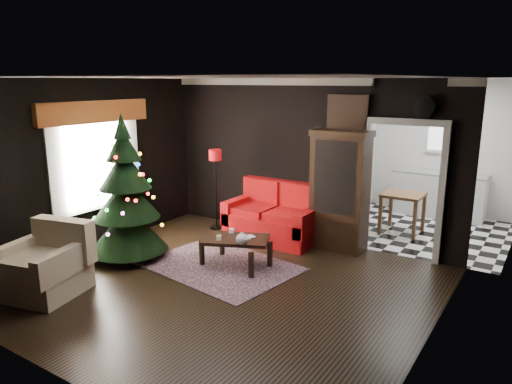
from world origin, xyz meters
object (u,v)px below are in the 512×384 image
Objects in this scene: loveseat at (273,212)px; floor_lamp at (216,190)px; wall_clock at (424,107)px; christmas_tree at (126,194)px; armchair at (43,261)px; kitchen_table at (402,213)px; teapot at (242,239)px; coffee_table at (236,252)px; curio_cabinet at (340,193)px.

floor_lamp is at bearing -165.91° from loveseat.
christmas_tree is at bearing -147.75° from wall_clock.
armchair is 6.08m from kitchen_table.
teapot is 3.31m from wall_clock.
wall_clock reaches higher than coffee_table.
kitchen_table reaches higher than teapot.
curio_cabinet is at bearing -114.44° from kitchen_table.
coffee_table is at bearing -140.95° from wall_clock.
loveseat is 2.53m from christmas_tree.
floor_lamp is at bearing 138.53° from teapot.
curio_cabinet is 2.25m from floor_lamp.
floor_lamp is 1.49× the size of coffee_table.
teapot is at bearing -41.47° from floor_lamp.
loveseat is at bearing 105.38° from teapot.
loveseat is 1.63m from teapot.
floor_lamp is 4.58× the size of wall_clock.
kitchen_table is at bearing 61.65° from coffee_table.
loveseat is at bearing -170.34° from wall_clock.
kitchen_table is (-0.55, 1.25, -2.00)m from wall_clock.
loveseat is at bearing 53.98° from christmas_tree.
floor_lamp is 0.63× the size of christmas_tree.
christmas_tree is 4.94m from kitchen_table.
curio_cabinet is 2.53× the size of kitchen_table.
armchair is at bearing -124.19° from curio_cabinet.
wall_clock reaches higher than floor_lamp.
curio_cabinet reaches higher than floor_lamp.
coffee_table is 5.08× the size of teapot.
christmas_tree is (-0.41, -1.74, 0.22)m from floor_lamp.
teapot is 3.51m from kitchen_table.
floor_lamp reaches higher than loveseat.
floor_lamp reaches higher than armchair.
loveseat is at bearing 14.09° from floor_lamp.
teapot is at bearing 12.77° from christmas_tree.
christmas_tree reaches higher than floor_lamp.
wall_clock reaches higher than curio_cabinet.
teapot is at bearing -38.51° from coffee_table.
coffee_table is 0.46m from teapot.
armchair is at bearing -121.68° from kitchen_table.
teapot is at bearing -111.81° from curio_cabinet.
floor_lamp is 1.75m from coffee_table.
christmas_tree is 3.09× the size of kitchen_table.
teapot is (1.82, 1.95, 0.09)m from armchair.
loveseat reaches higher than kitchen_table.
curio_cabinet is (1.15, 0.22, 0.45)m from loveseat.
curio_cabinet is 1.93× the size of coffee_table.
armchair is at bearing -133.66° from wall_clock.
kitchen_table is (1.63, 3.02, 0.14)m from coffee_table.
floor_lamp is 2.00m from teapot.
christmas_tree is at bearing -126.02° from loveseat.
floor_lamp reaches higher than teapot.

